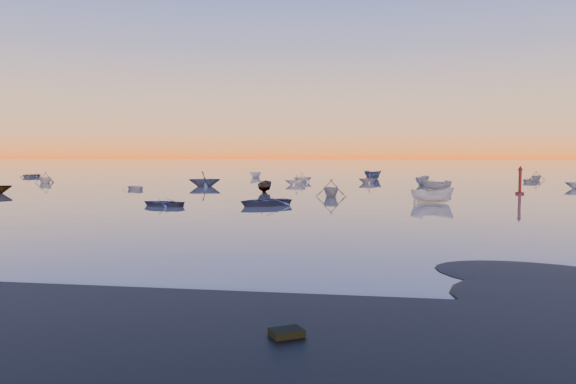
% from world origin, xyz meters
% --- Properties ---
extents(ground, '(600.00, 600.00, 0.00)m').
position_xyz_m(ground, '(0.00, 100.00, 0.00)').
color(ground, slate).
rests_on(ground, ground).
extents(mud_lobes, '(140.00, 6.00, 0.07)m').
position_xyz_m(mud_lobes, '(0.00, -1.00, 0.01)').
color(mud_lobes, black).
rests_on(mud_lobes, ground).
extents(moored_fleet, '(124.00, 58.00, 1.20)m').
position_xyz_m(moored_fleet, '(0.00, 53.00, 0.00)').
color(moored_fleet, silver).
rests_on(moored_fleet, ground).
extents(boat_near_left, '(3.85, 3.51, 0.92)m').
position_xyz_m(boat_near_left, '(-18.34, 44.29, 0.00)').
color(boat_near_left, silver).
rests_on(boat_near_left, ground).
extents(boat_near_center, '(2.43, 4.18, 1.36)m').
position_xyz_m(boat_near_center, '(15.52, 30.95, 0.00)').
color(boat_near_center, silver).
rests_on(boat_near_center, ground).
extents(boat_near_right, '(4.20, 2.50, 1.37)m').
position_xyz_m(boat_near_right, '(6.06, 36.89, 0.00)').
color(boat_near_right, gray).
rests_on(boat_near_right, ground).
extents(channel_marker, '(0.89, 0.89, 3.18)m').
position_xyz_m(channel_marker, '(25.98, 43.88, 1.26)').
color(channel_marker, '#48110F').
rests_on(channel_marker, ground).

